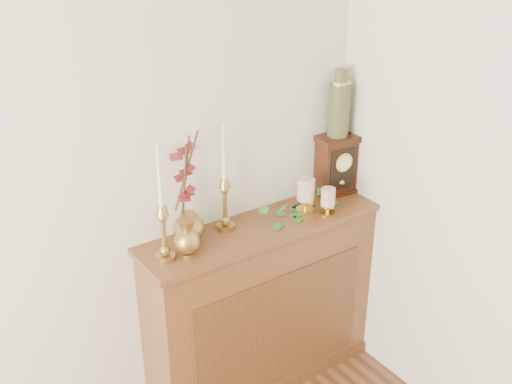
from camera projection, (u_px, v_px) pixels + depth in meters
console_shelf at (263, 310)px, 3.03m from camera, size 1.24×0.34×0.93m
candlestick_left at (163, 224)px, 2.46m from camera, size 0.09×0.09×0.52m
candlestick_center at (225, 196)px, 2.70m from camera, size 0.09×0.09×0.52m
bud_vase at (187, 239)px, 2.51m from camera, size 0.11×0.11×0.18m
ginger_jar at (185, 190)px, 2.60m from camera, size 0.21×0.23×0.53m
pillar_candle_left at (306, 194)px, 2.89m from camera, size 0.10×0.10×0.19m
pillar_candle_right at (328, 200)px, 2.87m from camera, size 0.08×0.08×0.15m
ivy_garland at (300, 206)px, 2.95m from camera, size 0.46×0.20×0.09m
mantel_clock at (336, 165)px, 3.07m from camera, size 0.22×0.17×0.31m
ceramic_vase at (339, 107)px, 2.94m from camera, size 0.11×0.11×0.34m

